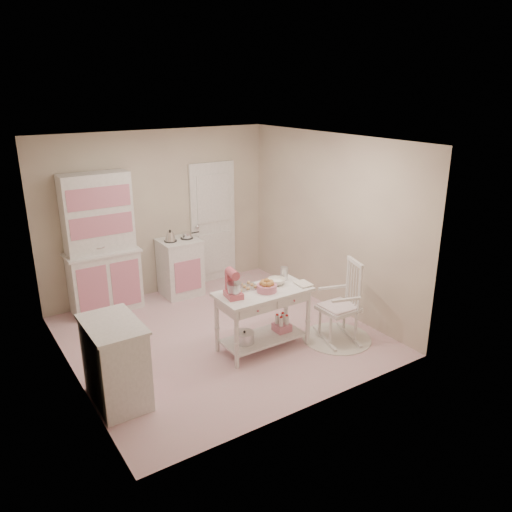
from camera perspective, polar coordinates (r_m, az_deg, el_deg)
The scene contains 14 objects.
room_shell at distance 6.28m, azimuth -4.50°, elevation 4.35°, with size 3.84×3.84×2.62m.
door at distance 8.47m, azimuth -4.93°, elevation 3.79°, with size 0.82×0.05×2.04m, color white.
hutch at distance 7.57m, azimuth -17.28°, elevation 1.30°, with size 1.06×0.50×2.08m, color white.
stove at distance 8.10m, azimuth -8.66°, elevation -1.25°, with size 0.62×0.57×0.92m, color white.
base_cabinet at distance 5.57m, azimuth -15.75°, elevation -11.62°, with size 0.54×0.84×0.92m, color white.
lace_rug at distance 6.87m, azimuth 9.20°, elevation -9.25°, with size 0.92×0.92×0.01m, color white.
rocking_chair at distance 6.63m, azimuth 9.45°, elevation -5.10°, with size 0.48×0.72×1.10m, color white.
work_table at distance 6.40m, azimuth 0.81°, elevation -7.25°, with size 1.20×0.60×0.80m, color white.
stand_mixer at distance 5.97m, azimuth -2.61°, elevation -3.25°, with size 0.20×0.28×0.34m, color #CE5766.
cookie_tray at distance 6.29m, azimuth -1.23°, elevation -3.64°, with size 0.34×0.24×0.02m, color silver.
bread_basket at distance 6.19m, azimuth 1.25°, elevation -3.68°, with size 0.25×0.25×0.09m, color pink.
mixing_bowl at distance 6.42m, azimuth 2.35°, elevation -2.92°, with size 0.23×0.23×0.07m, color white.
metal_pitcher at distance 6.56m, azimuth 3.23°, elevation -1.99°, with size 0.10×0.10×0.17m, color silver.
recipe_book at distance 6.39m, azimuth 4.79°, elevation -3.33°, with size 0.17×0.23×0.02m, color white.
Camera 1 is at (-2.92, -5.33, 3.22)m, focal length 35.00 mm.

